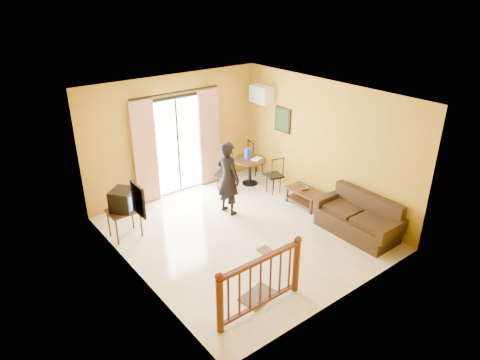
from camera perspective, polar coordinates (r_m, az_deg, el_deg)
ground at (r=8.70m, az=0.35°, el=-7.10°), size 5.00×5.00×0.00m
room_shell at (r=7.93m, az=0.39°, el=3.39°), size 5.00×5.00×5.00m
balcony_door at (r=10.02m, az=-8.27°, el=4.63°), size 2.25×0.14×2.46m
tv_table at (r=8.65m, az=-15.26°, el=-4.29°), size 0.60×0.50×0.60m
television at (r=8.52m, az=-15.26°, el=-2.55°), size 0.62×0.62×0.42m
picture_left at (r=6.80m, az=-13.42°, el=-2.58°), size 0.05×0.42×0.52m
dining_table at (r=10.55m, az=1.34°, el=2.08°), size 0.79×0.79×0.66m
water_jug at (r=10.47m, az=1.00°, el=3.55°), size 0.15×0.15×0.27m
serving_tray at (r=10.50m, az=2.27°, el=2.86°), size 0.32×0.25×0.02m
dining_chairs at (r=10.67m, az=1.52°, el=-0.72°), size 1.75×1.57×0.95m
air_conditioner at (r=10.51m, az=2.85°, el=11.32°), size 0.31×0.60×0.40m
botanical_print at (r=10.25m, az=5.70°, el=7.99°), size 0.05×0.50×0.60m
coffee_table at (r=9.73m, az=8.66°, el=-2.00°), size 0.48×0.86×0.38m
bowl at (r=9.69m, az=8.54°, el=-1.07°), size 0.25×0.25×0.06m
sofa at (r=8.89m, az=15.57°, el=-5.09°), size 0.79×1.69×0.81m
standing_person at (r=9.10m, az=-1.61°, el=0.26°), size 0.48×0.65×1.64m
stair_balustrade at (r=6.58m, az=2.76°, el=-13.12°), size 1.63×0.13×1.04m
doormat at (r=7.15m, az=2.43°, el=-15.19°), size 0.67×0.51×0.02m
sandals at (r=8.18m, az=3.32°, el=-9.33°), size 0.25×0.25×0.03m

